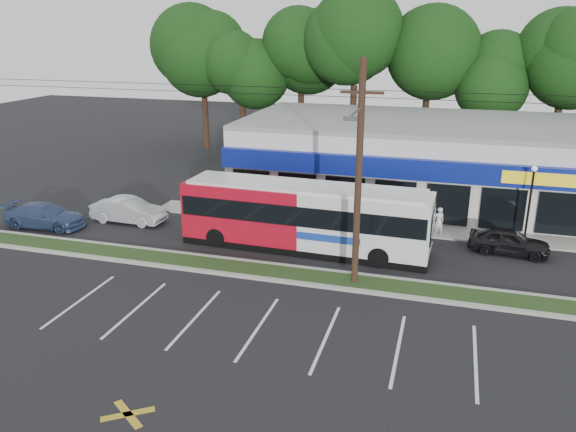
# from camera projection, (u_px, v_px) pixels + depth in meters

# --- Properties ---
(ground) EXTENTS (120.00, 120.00, 0.00)m
(ground) POSITION_uv_depth(u_px,v_px,m) (285.00, 284.00, 25.57)
(ground) COLOR black
(ground) RESTS_ON ground
(grass_strip) EXTENTS (40.00, 1.60, 0.12)m
(grass_strip) POSITION_uv_depth(u_px,v_px,m) (291.00, 274.00, 26.46)
(grass_strip) COLOR #223415
(grass_strip) RESTS_ON ground
(curb_south) EXTENTS (40.00, 0.25, 0.14)m
(curb_south) POSITION_uv_depth(u_px,v_px,m) (286.00, 282.00, 25.68)
(curb_south) COLOR #9E9E93
(curb_south) RESTS_ON ground
(curb_north) EXTENTS (40.00, 0.25, 0.14)m
(curb_north) POSITION_uv_depth(u_px,v_px,m) (296.00, 267.00, 27.23)
(curb_north) COLOR #9E9E93
(curb_north) RESTS_ON ground
(sidewalk) EXTENTS (32.00, 2.20, 0.10)m
(sidewalk) POSITION_uv_depth(u_px,v_px,m) (413.00, 229.00, 32.40)
(sidewalk) COLOR #9E9E93
(sidewalk) RESTS_ON ground
(strip_mall) EXTENTS (25.00, 12.55, 5.30)m
(strip_mall) POSITION_uv_depth(u_px,v_px,m) (431.00, 160.00, 37.71)
(strip_mall) COLOR silver
(strip_mall) RESTS_ON ground
(utility_pole) EXTENTS (50.00, 2.77, 10.00)m
(utility_pole) POSITION_uv_depth(u_px,v_px,m) (355.00, 168.00, 23.92)
(utility_pole) COLOR black
(utility_pole) RESTS_ON ground
(lamp_post) EXTENTS (0.30, 0.30, 4.25)m
(lamp_post) POSITION_uv_depth(u_px,v_px,m) (531.00, 195.00, 29.78)
(lamp_post) COLOR black
(lamp_post) RESTS_ON ground
(tree_line) EXTENTS (46.76, 6.76, 11.83)m
(tree_line) POSITION_uv_depth(u_px,v_px,m) (424.00, 62.00, 45.43)
(tree_line) COLOR black
(tree_line) RESTS_ON ground
(metrobus) EXTENTS (13.06, 3.15, 3.49)m
(metrobus) POSITION_uv_depth(u_px,v_px,m) (305.00, 215.00, 29.14)
(metrobus) COLOR #B00D20
(metrobus) RESTS_ON ground
(car_dark) EXTENTS (4.13, 2.04, 1.36)m
(car_dark) POSITION_uv_depth(u_px,v_px,m) (509.00, 241.00, 28.86)
(car_dark) COLOR black
(car_dark) RESTS_ON ground
(car_silver) EXTENTS (4.52, 1.65, 1.48)m
(car_silver) POSITION_uv_depth(u_px,v_px,m) (128.00, 210.00, 33.47)
(car_silver) COLOR #B7BABF
(car_silver) RESTS_ON ground
(car_blue) EXTENTS (4.87, 2.17, 1.39)m
(car_blue) POSITION_uv_depth(u_px,v_px,m) (45.00, 215.00, 32.71)
(car_blue) COLOR navy
(car_blue) RESTS_ON ground
(pedestrian_a) EXTENTS (0.71, 0.62, 1.65)m
(pedestrian_a) POSITION_uv_depth(u_px,v_px,m) (439.00, 221.00, 31.32)
(pedestrian_a) COLOR silver
(pedestrian_a) RESTS_ON ground
(pedestrian_b) EXTENTS (0.93, 0.80, 1.65)m
(pedestrian_b) POSITION_uv_depth(u_px,v_px,m) (427.00, 229.00, 30.22)
(pedestrian_b) COLOR silver
(pedestrian_b) RESTS_ON ground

